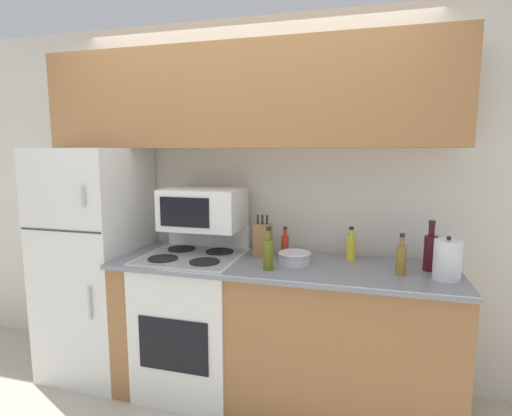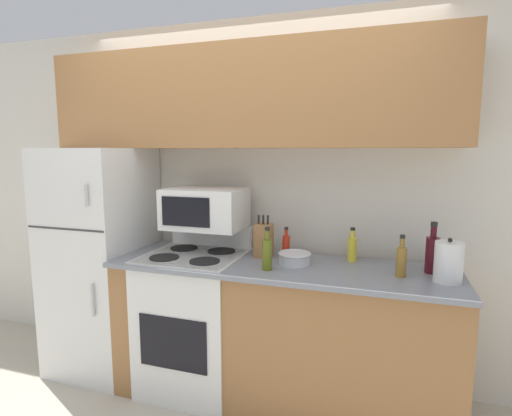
% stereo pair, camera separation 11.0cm
% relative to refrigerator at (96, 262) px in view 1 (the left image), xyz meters
% --- Properties ---
extents(wall_back, '(8.00, 0.05, 2.55)m').
position_rel_refrigerator_xyz_m(wall_back, '(1.07, 0.37, 0.45)').
color(wall_back, silver).
rests_on(wall_back, ground_plane).
extents(lower_cabinets, '(2.14, 0.65, 0.93)m').
position_rel_refrigerator_xyz_m(lower_cabinets, '(1.39, -0.03, -0.36)').
color(lower_cabinets, '#9E6B3D').
rests_on(lower_cabinets, ground_plane).
extents(refrigerator, '(0.64, 0.70, 1.65)m').
position_rel_refrigerator_xyz_m(refrigerator, '(0.00, 0.00, 0.00)').
color(refrigerator, white).
rests_on(refrigerator, ground_plane).
extents(upper_cabinets, '(2.77, 0.35, 0.66)m').
position_rel_refrigerator_xyz_m(upper_cabinets, '(1.07, 0.17, 1.16)').
color(upper_cabinets, '#9E6B3D').
rests_on(upper_cabinets, refrigerator).
extents(stove, '(0.64, 0.63, 1.10)m').
position_rel_refrigerator_xyz_m(stove, '(0.79, -0.04, -0.34)').
color(stove, white).
rests_on(stove, ground_plane).
extents(microwave, '(0.53, 0.38, 0.27)m').
position_rel_refrigerator_xyz_m(microwave, '(0.83, 0.07, 0.42)').
color(microwave, white).
rests_on(microwave, stove).
extents(knife_block, '(0.11, 0.09, 0.29)m').
position_rel_refrigerator_xyz_m(knife_block, '(1.25, 0.08, 0.22)').
color(knife_block, '#9E6B3D').
rests_on(knife_block, lower_cabinets).
extents(bowl, '(0.21, 0.21, 0.07)m').
position_rel_refrigerator_xyz_m(bowl, '(1.48, -0.02, 0.14)').
color(bowl, silver).
rests_on(bowl, lower_cabinets).
extents(bottle_olive_oil, '(0.06, 0.06, 0.26)m').
position_rel_refrigerator_xyz_m(bottle_olive_oil, '(1.35, -0.19, 0.21)').
color(bottle_olive_oil, '#5B6619').
rests_on(bottle_olive_oil, lower_cabinets).
extents(bottle_vinegar, '(0.06, 0.06, 0.24)m').
position_rel_refrigerator_xyz_m(bottle_vinegar, '(2.10, -0.08, 0.20)').
color(bottle_vinegar, olive).
rests_on(bottle_vinegar, lower_cabinets).
extents(bottle_soy_sauce, '(0.05, 0.05, 0.18)m').
position_rel_refrigerator_xyz_m(bottle_soy_sauce, '(2.29, 0.14, 0.18)').
color(bottle_soy_sauce, black).
rests_on(bottle_soy_sauce, lower_cabinets).
extents(bottle_wine_red, '(0.08, 0.08, 0.30)m').
position_rel_refrigerator_xyz_m(bottle_wine_red, '(2.27, 0.05, 0.22)').
color(bottle_wine_red, '#470F19').
rests_on(bottle_wine_red, lower_cabinets).
extents(bottle_hot_sauce, '(0.05, 0.05, 0.20)m').
position_rel_refrigerator_xyz_m(bottle_hot_sauce, '(1.38, 0.15, 0.18)').
color(bottle_hot_sauce, red).
rests_on(bottle_hot_sauce, lower_cabinets).
extents(bottle_cooking_spray, '(0.06, 0.06, 0.22)m').
position_rel_refrigerator_xyz_m(bottle_cooking_spray, '(1.81, 0.16, 0.19)').
color(bottle_cooking_spray, gold).
rests_on(bottle_cooking_spray, lower_cabinets).
extents(kettle, '(0.15, 0.15, 0.24)m').
position_rel_refrigerator_xyz_m(kettle, '(2.34, -0.10, 0.21)').
color(kettle, white).
rests_on(kettle, lower_cabinets).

